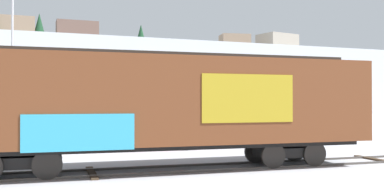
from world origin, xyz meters
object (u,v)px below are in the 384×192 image
(freight_car, at_px, (164,103))
(parked_car_tan, at_px, (11,136))
(flagpole, at_px, (13,34))
(parked_car_white, at_px, (248,131))
(parked_car_red, at_px, (152,133))

(freight_car, distance_m, parked_car_tan, 8.75)
(flagpole, xyz_separation_m, parked_car_tan, (0.07, -4.34, -5.24))
(freight_car, relative_size, parked_car_tan, 3.41)
(parked_car_tan, distance_m, parked_car_white, 11.96)
(parked_car_red, bearing_deg, flagpole, 145.36)
(parked_car_red, xyz_separation_m, parked_car_white, (5.39, -0.04, -0.03))
(flagpole, bearing_deg, freight_car, -65.28)
(freight_car, xyz_separation_m, flagpole, (-5.19, 11.27, 3.74))
(freight_car, xyz_separation_m, parked_car_white, (6.83, 6.65, -1.57))
(parked_car_tan, relative_size, parked_car_red, 0.95)
(flagpole, relative_size, parked_car_red, 2.05)
(parked_car_tan, xyz_separation_m, parked_car_red, (6.56, -0.24, -0.04))
(flagpole, distance_m, parked_car_white, 13.93)
(flagpole, xyz_separation_m, parked_car_white, (12.02, -4.62, -5.31))
(freight_car, bearing_deg, parked_car_white, 44.23)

